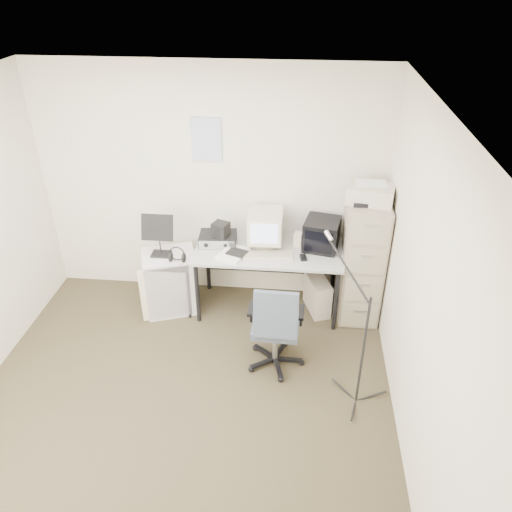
# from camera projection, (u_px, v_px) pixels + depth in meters

# --- Properties ---
(floor) EXTENTS (3.60, 3.60, 0.01)m
(floor) POSITION_uv_depth(u_px,v_px,m) (181.00, 405.00, 4.27)
(floor) COLOR #413C22
(floor) RESTS_ON ground
(ceiling) EXTENTS (3.60, 3.60, 0.01)m
(ceiling) POSITION_uv_depth(u_px,v_px,m) (149.00, 111.00, 2.98)
(ceiling) COLOR white
(ceiling) RESTS_ON ground
(wall_back) EXTENTS (3.60, 0.02, 2.50)m
(wall_back) POSITION_uv_depth(u_px,v_px,m) (211.00, 186.00, 5.15)
(wall_back) COLOR beige
(wall_back) RESTS_ON ground
(wall_right) EXTENTS (0.02, 3.60, 2.50)m
(wall_right) POSITION_uv_depth(u_px,v_px,m) (421.00, 298.00, 3.47)
(wall_right) COLOR beige
(wall_right) RESTS_ON ground
(wall_calendar) EXTENTS (0.30, 0.02, 0.44)m
(wall_calendar) POSITION_uv_depth(u_px,v_px,m) (206.00, 139.00, 4.89)
(wall_calendar) COLOR white
(wall_calendar) RESTS_ON wall_back
(filing_cabinet) EXTENTS (0.40, 0.60, 1.30)m
(filing_cabinet) POSITION_uv_depth(u_px,v_px,m) (362.00, 259.00, 5.06)
(filing_cabinet) COLOR gray
(filing_cabinet) RESTS_ON floor
(printer) EXTENTS (0.48, 0.38, 0.17)m
(printer) POSITION_uv_depth(u_px,v_px,m) (371.00, 194.00, 4.67)
(printer) COLOR silver
(printer) RESTS_ON filing_cabinet
(desk) EXTENTS (1.50, 0.70, 0.73)m
(desk) POSITION_uv_depth(u_px,v_px,m) (268.00, 279.00, 5.26)
(desk) COLOR #989898
(desk) RESTS_ON floor
(crt_monitor) EXTENTS (0.35, 0.37, 0.38)m
(crt_monitor) POSITION_uv_depth(u_px,v_px,m) (265.00, 229.00, 5.06)
(crt_monitor) COLOR silver
(crt_monitor) RESTS_ON desk
(crt_tv) EXTENTS (0.40, 0.41, 0.31)m
(crt_tv) POSITION_uv_depth(u_px,v_px,m) (322.00, 234.00, 5.04)
(crt_tv) COLOR black
(crt_tv) RESTS_ON desk
(desk_speaker) EXTENTS (0.10, 0.10, 0.15)m
(desk_speaker) POSITION_uv_depth(u_px,v_px,m) (298.00, 239.00, 5.10)
(desk_speaker) COLOR beige
(desk_speaker) RESTS_ON desk
(keyboard) EXTENTS (0.50, 0.23, 0.03)m
(keyboard) POSITION_uv_depth(u_px,v_px,m) (268.00, 256.00, 4.94)
(keyboard) COLOR silver
(keyboard) RESTS_ON desk
(mouse) EXTENTS (0.08, 0.11, 0.03)m
(mouse) POSITION_uv_depth(u_px,v_px,m) (303.00, 258.00, 4.91)
(mouse) COLOR black
(mouse) RESTS_ON desk
(radio_receiver) EXTENTS (0.40, 0.30, 0.11)m
(radio_receiver) POSITION_uv_depth(u_px,v_px,m) (218.00, 239.00, 5.16)
(radio_receiver) COLOR black
(radio_receiver) RESTS_ON desk
(radio_speaker) EXTENTS (0.19, 0.19, 0.15)m
(radio_speaker) POSITION_uv_depth(u_px,v_px,m) (221.00, 230.00, 5.05)
(radio_speaker) COLOR black
(radio_speaker) RESTS_ON radio_receiver
(papers) EXTENTS (0.35, 0.40, 0.02)m
(papers) POSITION_uv_depth(u_px,v_px,m) (233.00, 254.00, 4.98)
(papers) COLOR white
(papers) RESTS_ON desk
(pc_tower) EXTENTS (0.30, 0.45, 0.38)m
(pc_tower) POSITION_uv_depth(u_px,v_px,m) (317.00, 295.00, 5.33)
(pc_tower) COLOR silver
(pc_tower) RESTS_ON floor
(office_chair) EXTENTS (0.55, 0.55, 0.93)m
(office_chair) POSITION_uv_depth(u_px,v_px,m) (276.00, 324.00, 4.47)
(office_chair) COLOR #4A5664
(office_chair) RESTS_ON floor
(side_cart) EXTENTS (0.65, 0.58, 0.67)m
(side_cart) POSITION_uv_depth(u_px,v_px,m) (171.00, 281.00, 5.29)
(side_cart) COLOR silver
(side_cart) RESTS_ON floor
(music_stand) EXTENTS (0.33, 0.18, 0.47)m
(music_stand) POSITION_uv_depth(u_px,v_px,m) (159.00, 235.00, 4.99)
(music_stand) COLOR black
(music_stand) RESTS_ON side_cart
(headphones) EXTENTS (0.20, 0.20, 0.03)m
(headphones) POSITION_uv_depth(u_px,v_px,m) (177.00, 256.00, 4.98)
(headphones) COLOR black
(headphones) RESTS_ON side_cart
(mic_stand) EXTENTS (0.03, 0.03, 1.43)m
(mic_stand) POSITION_uv_depth(u_px,v_px,m) (365.00, 336.00, 3.94)
(mic_stand) COLOR black
(mic_stand) RESTS_ON floor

